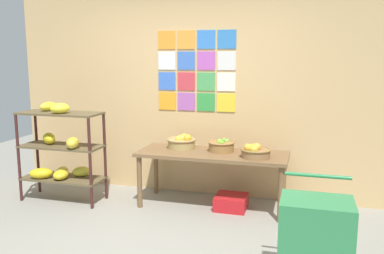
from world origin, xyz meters
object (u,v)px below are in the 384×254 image
(shopping_cart, at_px, (316,229))
(fruit_basket_left, at_px, (255,151))
(fruit_basket_back_left, at_px, (182,142))
(fruit_basket_centre, at_px, (221,146))
(produce_crate_under_table, at_px, (231,202))
(display_table, at_px, (212,158))
(banana_shelf_unit, at_px, (60,149))

(shopping_cart, bearing_deg, fruit_basket_left, 121.40)
(fruit_basket_left, distance_m, fruit_basket_back_left, 0.97)
(fruit_basket_centre, xyz_separation_m, shopping_cart, (1.07, -1.66, -0.23))
(fruit_basket_centre, relative_size, produce_crate_under_table, 0.87)
(display_table, xyz_separation_m, fruit_basket_back_left, (-0.42, 0.12, 0.15))
(fruit_basket_back_left, distance_m, produce_crate_under_table, 0.95)
(display_table, xyz_separation_m, produce_crate_under_table, (0.24, -0.03, -0.51))
(banana_shelf_unit, height_order, produce_crate_under_table, banana_shelf_unit)
(banana_shelf_unit, bearing_deg, fruit_basket_back_left, 16.33)
(display_table, bearing_deg, fruit_basket_centre, 43.85)
(produce_crate_under_table, relative_size, shopping_cart, 0.42)
(produce_crate_under_table, bearing_deg, display_table, 173.89)
(display_table, xyz_separation_m, fruit_basket_left, (0.52, -0.12, 0.15))
(display_table, height_order, fruit_basket_left, fruit_basket_left)
(display_table, distance_m, fruit_basket_centre, 0.19)
(banana_shelf_unit, height_order, display_table, banana_shelf_unit)
(fruit_basket_back_left, relative_size, fruit_basket_centre, 1.12)
(fruit_basket_back_left, bearing_deg, fruit_basket_centre, -4.17)
(display_table, bearing_deg, fruit_basket_left, -13.14)
(shopping_cart, bearing_deg, fruit_basket_back_left, 140.45)
(banana_shelf_unit, xyz_separation_m, display_table, (1.87, 0.30, -0.07))
(fruit_basket_back_left, bearing_deg, shopping_cart, -47.01)
(fruit_basket_centre, bearing_deg, display_table, -136.15)
(banana_shelf_unit, bearing_deg, fruit_basket_centre, 11.22)
(fruit_basket_left, relative_size, fruit_basket_back_left, 0.96)
(display_table, distance_m, fruit_basket_back_left, 0.46)
(fruit_basket_back_left, distance_m, shopping_cart, 2.33)
(fruit_basket_left, distance_m, produce_crate_under_table, 0.72)
(fruit_basket_centre, xyz_separation_m, produce_crate_under_table, (0.15, -0.11, -0.65))
(banana_shelf_unit, xyz_separation_m, fruit_basket_centre, (1.96, 0.39, 0.07))
(banana_shelf_unit, relative_size, produce_crate_under_table, 3.38)
(banana_shelf_unit, distance_m, shopping_cart, 3.29)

